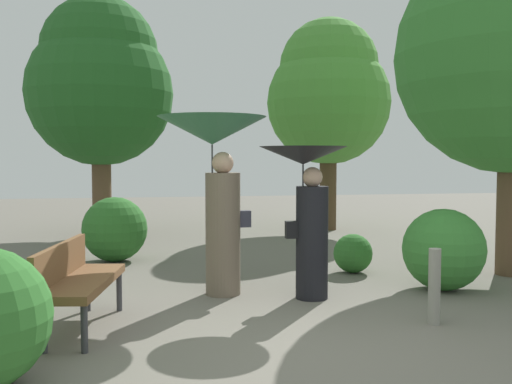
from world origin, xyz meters
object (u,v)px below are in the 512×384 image
at_px(tree_near_left, 100,81).
at_px(path_marker_post, 434,287).
at_px(person_right, 307,196).
at_px(tree_near_right, 329,92).
at_px(person_left, 216,164).
at_px(park_bench, 77,277).

distance_m(tree_near_left, path_marker_post, 8.80).
bearing_deg(person_right, tree_near_right, -20.87).
xyz_separation_m(person_left, path_marker_post, (1.98, -1.64, -1.20)).
height_order(person_right, path_marker_post, person_right).
bearing_deg(tree_near_left, tree_near_right, 0.36).
distance_m(person_left, path_marker_post, 2.84).
relative_size(person_left, tree_near_left, 0.42).
bearing_deg(path_marker_post, tree_near_right, 80.14).
relative_size(person_right, path_marker_post, 2.36).
distance_m(tree_near_left, tree_near_right, 5.07).
bearing_deg(tree_near_right, person_left, -119.47).
distance_m(person_left, tree_near_left, 6.27).
bearing_deg(park_bench, path_marker_post, -88.37).
height_order(person_left, tree_near_right, tree_near_right).
bearing_deg(tree_near_left, park_bench, -87.40).
height_order(park_bench, tree_near_right, tree_near_right).
distance_m(park_bench, tree_near_left, 7.46).
xyz_separation_m(person_left, tree_near_right, (3.27, 5.79, 1.59)).
relative_size(person_right, park_bench, 1.15).
relative_size(park_bench, path_marker_post, 2.06).
xyz_separation_m(person_right, park_bench, (-2.50, -0.77, -0.70)).
bearing_deg(park_bench, person_right, -63.49).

